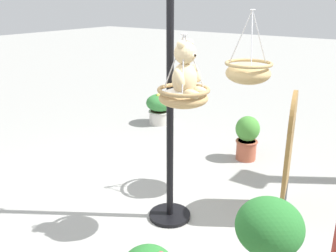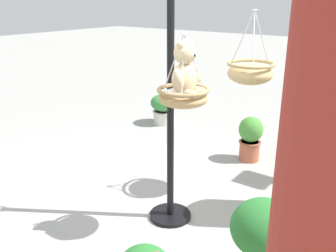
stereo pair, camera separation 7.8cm
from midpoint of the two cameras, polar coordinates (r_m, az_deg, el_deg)
ground_plane at (r=4.01m, az=-1.92°, el=-14.71°), size 40.00×40.00×0.00m
display_pole_central at (r=3.75m, az=-0.30°, el=-3.89°), size 0.44×0.44×2.45m
hanging_basket_with_teddy at (r=3.29m, az=1.69°, el=4.62°), size 0.47×0.47×0.64m
teddy_bear at (r=3.23m, az=2.08°, el=8.16°), size 0.34×0.31×0.49m
hanging_basket_left_high at (r=4.18m, az=11.66°, el=8.16°), size 0.52×0.52×0.79m
potted_plant_flowering_red at (r=5.42m, az=11.63°, el=-1.60°), size 0.34×0.34×0.65m
potted_plant_tall_leafy at (r=6.86m, az=-1.59°, el=2.84°), size 0.50×0.50×0.60m
display_sign_board at (r=3.97m, az=17.60°, el=-2.65°), size 0.58×0.18×1.38m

